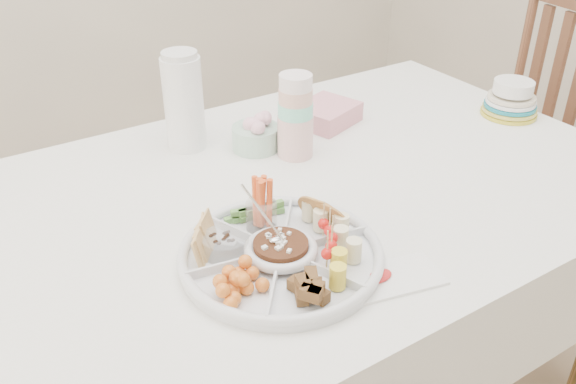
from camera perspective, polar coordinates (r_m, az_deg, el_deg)
dining_table at (r=1.64m, az=2.41°, el=-10.40°), size 1.52×1.02×0.76m
chair at (r=2.36m, az=19.99°, el=5.01°), size 0.47×0.47×1.00m
party_tray at (r=1.15m, az=-0.67°, el=-5.67°), size 0.44×0.44×0.04m
bean_dip at (r=1.14m, az=-0.67°, el=-5.37°), size 0.12×0.12×0.04m
tortillas at (r=1.22m, az=3.02°, el=-1.91°), size 0.11×0.11×0.06m
carrot_cucumber at (r=1.22m, az=-3.04°, el=-0.74°), size 0.14×0.14×0.11m
pita_raisins at (r=1.15m, az=-7.11°, el=-4.32°), size 0.14×0.14×0.07m
cherries at (r=1.06m, az=-4.98°, el=-8.44°), size 0.13×0.13×0.05m
granola_chunks at (r=1.04m, az=2.12°, el=-9.00°), size 0.11×0.11×0.04m
banana_tomato at (r=1.12m, az=5.96°, el=-4.60°), size 0.11×0.11×0.08m
cup_stack at (r=1.48m, az=0.70°, el=7.69°), size 0.11×0.11×0.24m
thermos at (r=1.54m, az=-9.76°, el=8.48°), size 0.11×0.11×0.25m
flower_bowl at (r=1.54m, az=-3.06°, el=5.59°), size 0.15×0.15×0.09m
napkin_stack at (r=1.69m, az=3.58°, el=7.32°), size 0.20×0.18×0.05m
plate_stack at (r=1.84m, az=20.17°, el=8.22°), size 0.18×0.18×0.10m
placemat at (r=1.11m, az=7.20°, el=-8.59°), size 0.31×0.16×0.01m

